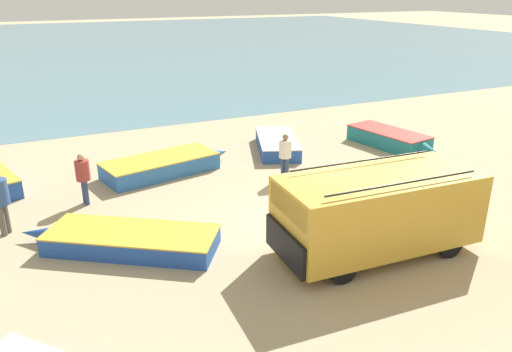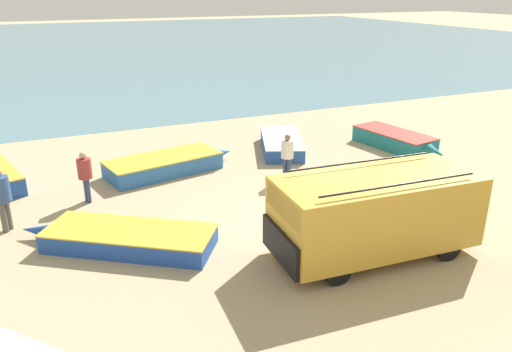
# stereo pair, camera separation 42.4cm
# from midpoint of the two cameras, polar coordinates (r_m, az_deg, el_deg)

# --- Properties ---
(ground_plane) EXTENTS (200.00, 200.00, 0.00)m
(ground_plane) POSITION_cam_midpoint_polar(r_m,az_deg,el_deg) (14.37, 5.32, -5.24)
(ground_plane) COLOR tan
(sea_water) EXTENTS (120.00, 80.00, 0.01)m
(sea_water) POSITION_cam_midpoint_polar(r_m,az_deg,el_deg) (63.68, -20.06, 13.94)
(sea_water) COLOR slate
(sea_water) RESTS_ON ground_plane
(parked_van) EXTENTS (5.17, 2.41, 2.18)m
(parked_van) POSITION_cam_midpoint_polar(r_m,az_deg,el_deg) (12.61, 12.72, -3.83)
(parked_van) COLOR gold
(parked_van) RESTS_ON ground_plane
(fishing_rowboat_0) EXTENTS (2.00, 4.30, 0.66)m
(fishing_rowboat_0) POSITION_cam_midpoint_polar(r_m,az_deg,el_deg) (21.57, 14.65, 4.09)
(fishing_rowboat_0) COLOR #1E757F
(fishing_rowboat_0) RESTS_ON ground_plane
(fishing_rowboat_2) EXTENTS (4.88, 3.78, 0.51)m
(fishing_rowboat_2) POSITION_cam_midpoint_polar(r_m,az_deg,el_deg) (13.27, -15.42, -7.05)
(fishing_rowboat_2) COLOR #234CA3
(fishing_rowboat_2) RESTS_ON ground_plane
(fishing_rowboat_4) EXTENTS (5.01, 2.49, 0.60)m
(fishing_rowboat_4) POSITION_cam_midpoint_polar(r_m,az_deg,el_deg) (18.24, -11.12, 1.25)
(fishing_rowboat_4) COLOR #2D66AD
(fishing_rowboat_4) RESTS_ON ground_plane
(fishing_rowboat_6) EXTENTS (2.66, 4.28, 0.55)m
(fishing_rowboat_6) POSITION_cam_midpoint_polar(r_m,az_deg,el_deg) (20.54, 1.80, 3.79)
(fishing_rowboat_6) COLOR #234CA3
(fishing_rowboat_6) RESTS_ON ground_plane
(fisherman_1) EXTENTS (0.43, 0.43, 1.63)m
(fisherman_1) POSITION_cam_midpoint_polar(r_m,az_deg,el_deg) (16.04, -19.89, 0.18)
(fisherman_1) COLOR navy
(fisherman_1) RESTS_ON ground_plane
(fisherman_2) EXTENTS (0.43, 0.43, 1.62)m
(fisherman_2) POSITION_cam_midpoint_polar(r_m,az_deg,el_deg) (17.14, 2.64, 2.71)
(fisherman_2) COLOR navy
(fisherman_2) RESTS_ON ground_plane
(fisherman_3) EXTENTS (0.48, 0.48, 1.81)m
(fisherman_3) POSITION_cam_midpoint_polar(r_m,az_deg,el_deg) (14.92, -27.97, -2.15)
(fisherman_3) COLOR #5B564C
(fisherman_3) RESTS_ON ground_plane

